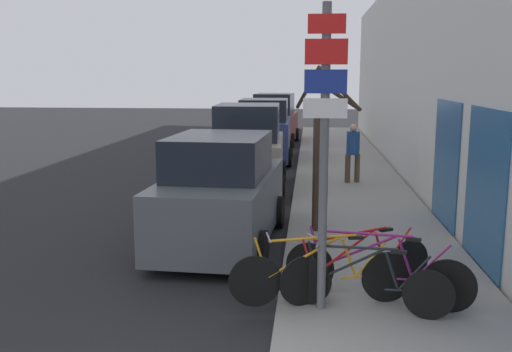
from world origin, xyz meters
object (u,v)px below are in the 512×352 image
at_px(bicycle_0, 366,283).
at_px(parked_car_2, 264,133).
at_px(signpost, 324,146).
at_px(street_tree, 319,156).
at_px(bicycle_1, 322,275).
at_px(bicycle_3, 358,267).
at_px(pedestrian_near, 353,149).
at_px(parked_car_0, 221,194).
at_px(parked_car_1, 248,152).
at_px(bicycle_2, 376,272).
at_px(parked_car_3, 275,121).

bearing_deg(bicycle_0, parked_car_2, 22.98).
height_order(signpost, street_tree, signpost).
bearing_deg(bicycle_1, bicycle_3, -62.80).
xyz_separation_m(bicycle_0, pedestrian_near, (0.47, 9.29, 0.60)).
bearing_deg(parked_car_0, parked_car_2, 93.41).
relative_size(signpost, bicycle_0, 1.82).
relative_size(bicycle_3, parked_car_1, 0.51).
distance_m(bicycle_1, bicycle_2, 0.77).
relative_size(parked_car_3, street_tree, 1.30).
bearing_deg(bicycle_0, parked_car_3, 20.10).
distance_m(signpost, parked_car_2, 14.31).
height_order(bicycle_1, parked_car_3, parked_car_3).
height_order(bicycle_3, street_tree, street_tree).
relative_size(bicycle_2, parked_car_1, 0.59).
distance_m(parked_car_0, parked_car_1, 5.32).
height_order(parked_car_2, parked_car_3, parked_car_3).
bearing_deg(bicycle_0, street_tree, 21.25).
bearing_deg(parked_car_3, signpost, -81.05).
height_order(bicycle_3, pedestrian_near, pedestrian_near).
height_order(signpost, parked_car_0, signpost).
relative_size(parked_car_2, street_tree, 1.32).
bearing_deg(bicycle_0, parked_car_1, 29.17).
xyz_separation_m(parked_car_2, parked_car_3, (0.04, 5.55, -0.01)).
relative_size(bicycle_1, bicycle_3, 1.15).
relative_size(bicycle_0, parked_car_2, 0.51).
xyz_separation_m(parked_car_2, pedestrian_near, (2.96, -4.88, 0.05)).
xyz_separation_m(signpost, parked_car_3, (-1.86, 19.68, -1.27)).
relative_size(parked_car_1, pedestrian_near, 2.50).
xyz_separation_m(bicycle_2, parked_car_1, (-2.67, 8.27, 0.53)).
height_order(parked_car_2, pedestrian_near, parked_car_2).
distance_m(bicycle_0, bicycle_2, 0.41).
bearing_deg(bicycle_1, signpost, 166.77).
relative_size(parked_car_1, parked_car_2, 0.99).
distance_m(bicycle_2, parked_car_3, 19.53).
distance_m(bicycle_3, parked_car_3, 19.29).
xyz_separation_m(bicycle_0, parked_car_0, (-2.44, 3.31, 0.45)).
bearing_deg(pedestrian_near, bicycle_1, -114.01).
relative_size(signpost, parked_car_0, 0.88).
relative_size(bicycle_0, parked_car_3, 0.52).
height_order(parked_car_3, street_tree, street_tree).
bearing_deg(signpost, bicycle_2, 23.48).
distance_m(pedestrian_near, street_tree, 5.41).
bearing_deg(parked_car_2, bicycle_2, -80.15).
bearing_deg(bicycle_1, bicycle_0, -118.12).
xyz_separation_m(bicycle_0, bicycle_2, (0.17, 0.37, 0.03)).
height_order(bicycle_3, parked_car_3, parked_car_3).
distance_m(bicycle_2, bicycle_3, 0.31).
bearing_deg(pedestrian_near, signpost, -113.95).
bearing_deg(bicycle_2, pedestrian_near, 15.80).
xyz_separation_m(bicycle_2, pedestrian_near, (0.31, 8.92, 0.56)).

